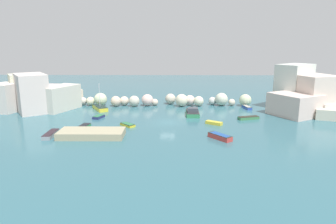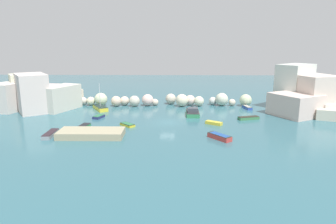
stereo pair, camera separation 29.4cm
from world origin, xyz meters
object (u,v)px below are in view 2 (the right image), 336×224
moored_boat_3 (85,126)px  moored_boat_9 (249,118)px  moored_boat_4 (220,137)px  moored_boat_5 (214,123)px  moored_boat_6 (247,107)px  moored_boat_8 (51,134)px  stone_dock (91,133)px  moored_boat_7 (99,117)px  moored_boat_0 (100,108)px  moored_boat_1 (127,125)px  moored_boat_2 (193,112)px

moored_boat_3 → moored_boat_9: 28.40m
moored_boat_4 → moored_boat_5: 8.01m
moored_boat_6 → moored_boat_4: bearing=-32.6°
moored_boat_8 → stone_dock: bearing=87.2°
moored_boat_7 → moored_boat_0: bearing=28.7°
stone_dock → moored_boat_4: (18.46, -0.81, -0.12)m
stone_dock → moored_boat_6: (27.22, 19.77, -0.20)m
moored_boat_1 → moored_boat_3: moored_boat_1 is taller
moored_boat_7 → stone_dock: bearing=-153.8°
moored_boat_6 → moored_boat_7: (-28.95, -8.48, -0.06)m
moored_boat_2 → moored_boat_3: size_ratio=2.11×
moored_boat_6 → moored_boat_0: bearing=-96.8°
moored_boat_2 → moored_boat_7: moored_boat_2 is taller
moored_boat_9 → moored_boat_8: bearing=2.1°
stone_dock → moored_boat_3: bearing=116.1°
stone_dock → moored_boat_5: size_ratio=3.26×
moored_boat_0 → moored_boat_5: size_ratio=1.95×
stone_dock → moored_boat_4: stone_dock is taller
stone_dock → moored_boat_8: bearing=178.6°
moored_boat_2 → moored_boat_8: moored_boat_2 is taller
moored_boat_8 → moored_boat_2: bearing=120.6°
moored_boat_2 → moored_boat_4: size_ratio=1.41×
moored_boat_5 → moored_boat_7: moored_boat_5 is taller
moored_boat_0 → moored_boat_3: size_ratio=2.29×
moored_boat_2 → moored_boat_6: size_ratio=1.57×
moored_boat_0 → moored_boat_2: 19.20m
moored_boat_3 → moored_boat_9: moored_boat_9 is taller
moored_boat_1 → moored_boat_5: bearing=-129.0°
moored_boat_3 → moored_boat_6: (29.72, 14.65, 0.09)m
moored_boat_2 → moored_boat_5: (3.17, -6.44, -0.32)m
moored_boat_3 → moored_boat_8: size_ratio=0.59×
moored_boat_0 → moored_boat_6: (30.34, 1.49, -0.12)m
moored_boat_0 → moored_boat_4: (21.59, -19.09, -0.04)m
moored_boat_5 → moored_boat_7: bearing=-157.0°
moored_boat_5 → moored_boat_1: bearing=-140.4°
moored_boat_1 → moored_boat_7: (-6.10, 5.41, 0.00)m
moored_boat_8 → moored_boat_9: bearing=107.3°
moored_boat_5 → moored_boat_3: bearing=-140.1°
moored_boat_3 → moored_boat_8: bearing=-27.2°
moored_boat_4 → moored_boat_5: moored_boat_4 is taller
moored_boat_3 → moored_boat_6: bearing=124.6°
moored_boat_4 → moored_boat_5: size_ratio=1.27×
moored_boat_1 → moored_boat_6: size_ratio=0.85×
moored_boat_7 → moored_boat_8: moored_boat_8 is taller
moored_boat_3 → moored_boat_7: moored_boat_7 is taller
moored_boat_0 → moored_boat_7: (1.39, -6.99, -0.19)m
stone_dock → moored_boat_6: 33.64m
moored_boat_4 → moored_boat_6: (8.75, 20.58, -0.08)m
stone_dock → moored_boat_7: 11.42m
moored_boat_7 → moored_boat_6: bearing=-56.2°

